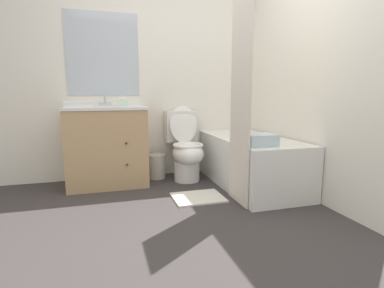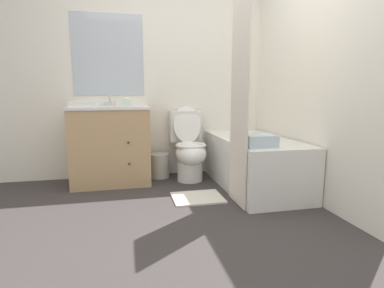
{
  "view_description": "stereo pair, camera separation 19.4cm",
  "coord_description": "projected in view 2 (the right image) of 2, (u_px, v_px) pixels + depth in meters",
  "views": [
    {
      "loc": [
        -0.74,
        -2.05,
        1.01
      ],
      "look_at": [
        0.07,
        0.74,
        0.53
      ],
      "focal_mm": 28.0,
      "sensor_mm": 36.0,
      "label": 1
    },
    {
      "loc": [
        -0.55,
        -2.1,
        1.01
      ],
      "look_at": [
        0.07,
        0.74,
        0.53
      ],
      "focal_mm": 28.0,
      "sensor_mm": 36.0,
      "label": 2
    }
  ],
  "objects": [
    {
      "name": "tissue_box",
      "position": [
        126.0,
        103.0,
        3.33
      ],
      "size": [
        0.11,
        0.13,
        0.1
      ],
      "color": "silver",
      "rests_on": "vanity_cabinet"
    },
    {
      "name": "sink_faucet",
      "position": [
        110.0,
        103.0,
        3.5
      ],
      "size": [
        0.14,
        0.12,
        0.12
      ],
      "color": "silver",
      "rests_on": "vanity_cabinet"
    },
    {
      "name": "wall_back",
      "position": [
        170.0,
        75.0,
        3.7
      ],
      "size": [
        8.0,
        0.06,
        2.5
      ],
      "color": "white",
      "rests_on": "ground_plane"
    },
    {
      "name": "toilet",
      "position": [
        189.0,
        148.0,
        3.54
      ],
      "size": [
        0.39,
        0.65,
        0.87
      ],
      "color": "white",
      "rests_on": "ground_plane"
    },
    {
      "name": "bath_mat",
      "position": [
        197.0,
        198.0,
        2.94
      ],
      "size": [
        0.49,
        0.39,
        0.02
      ],
      "color": "silver",
      "rests_on": "ground_plane"
    },
    {
      "name": "wastebasket",
      "position": [
        160.0,
        166.0,
        3.67
      ],
      "size": [
        0.23,
        0.23,
        0.29
      ],
      "color": "#B7B2A8",
      "rests_on": "ground_plane"
    },
    {
      "name": "shower_curtain",
      "position": [
        240.0,
        94.0,
        2.64
      ],
      "size": [
        0.02,
        0.4,
        2.02
      ],
      "color": "silver",
      "rests_on": "ground_plane"
    },
    {
      "name": "wall_right",
      "position": [
        294.0,
        71.0,
        3.14
      ],
      "size": [
        0.05,
        2.64,
        2.5
      ],
      "color": "white",
      "rests_on": "ground_plane"
    },
    {
      "name": "hand_towel_folded",
      "position": [
        83.0,
        104.0,
        3.1
      ],
      "size": [
        0.28,
        0.16,
        0.06
      ],
      "color": "white",
      "rests_on": "vanity_cabinet"
    },
    {
      "name": "bath_towel_folded",
      "position": [
        260.0,
        141.0,
        2.71
      ],
      "size": [
        0.28,
        0.2,
        0.11
      ],
      "color": "silver",
      "rests_on": "bathtub"
    },
    {
      "name": "bathtub",
      "position": [
        253.0,
        162.0,
        3.3
      ],
      "size": [
        0.7,
        1.48,
        0.54
      ],
      "color": "white",
      "rests_on": "ground_plane"
    },
    {
      "name": "vanity_cabinet",
      "position": [
        111.0,
        144.0,
        3.39
      ],
      "size": [
        0.87,
        0.59,
        0.88
      ],
      "color": "tan",
      "rests_on": "ground_plane"
    },
    {
      "name": "ground_plane",
      "position": [
        203.0,
        227.0,
        2.31
      ],
      "size": [
        14.0,
        14.0,
        0.0
      ],
      "primitive_type": "plane",
      "color": "#383333"
    }
  ]
}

